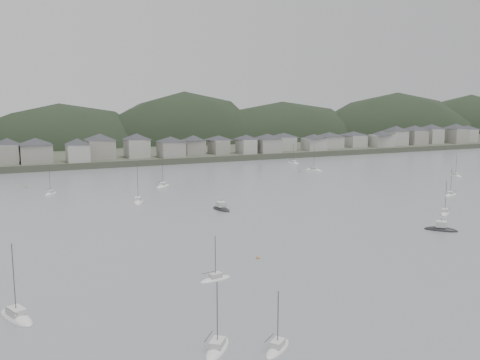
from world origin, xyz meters
TOP-DOWN VIEW (x-y plane):
  - ground at (0.00, 0.00)m, footprint 900.00×900.00m
  - far_shore_land at (0.00, 295.00)m, footprint 900.00×250.00m
  - forested_ridge at (4.83, 269.40)m, footprint 851.55×103.94m
  - waterfront_town at (50.59, 183.34)m, footprint 451.48×28.46m
  - moored_fleet at (-16.72, 60.29)m, footprint 235.52×176.66m
  - motor_launch_near at (26.20, 16.57)m, footprint 7.21×7.67m
  - motor_launch_far at (-12.33, 61.49)m, footprint 3.93×8.49m
  - mooring_buoys at (1.49, 55.29)m, footprint 192.00×129.02m

SIDE VIEW (x-z plane):
  - forested_ridge at x=4.83m, z-range -62.57..40.00m
  - ground at x=0.00m, z-range 0.00..0.00m
  - mooring_buoys at x=1.49m, z-range -0.20..0.50m
  - moored_fleet at x=-16.72m, z-range -6.59..6.94m
  - motor_launch_far at x=-12.33m, z-range -1.69..2.26m
  - motor_launch_near at x=26.20m, z-range -1.64..2.22m
  - far_shore_land at x=0.00m, z-range 0.00..3.00m
  - waterfront_town at x=50.59m, z-range 2.20..15.12m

